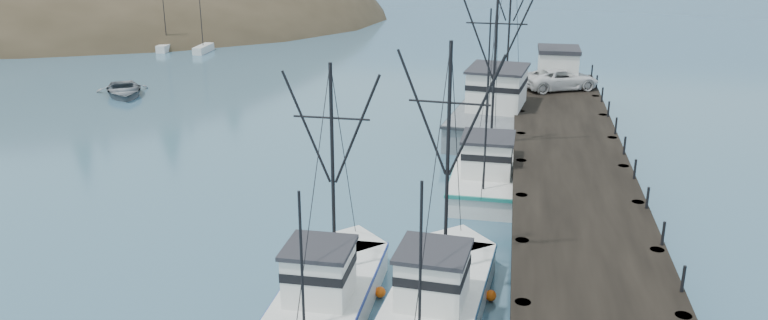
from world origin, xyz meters
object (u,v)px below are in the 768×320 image
pier (571,168)px  pier_shed (558,66)px  trawler_near (440,292)px  trawler_mid (330,290)px  trawler_far (488,171)px  pickup_truck (560,79)px  work_vessel (501,108)px  motorboat (124,95)px

pier → pier_shed: size_ratio=13.75×
trawler_near → pier_shed: 31.32m
trawler_mid → trawler_far: bearing=69.3°
pickup_truck → trawler_near: bearing=144.1°
pier_shed → pickup_truck: size_ratio=0.58×
work_vessel → motorboat: 30.66m
trawler_mid → trawler_far: trawler_far is taller
pier → pickup_truck: bearing=89.3°
pier → trawler_near: (-5.63, -12.69, -0.87)m
pickup_truck → pier: bearing=154.7°
trawler_mid → motorboat: bearing=129.1°
trawler_mid → pier_shed: size_ratio=3.06×
work_vessel → trawler_far: bearing=-92.0°
pier → pickup_truck: pickup_truck is taller
trawler_mid → pickup_truck: (10.01, 29.81, 1.95)m
trawler_mid → pickup_truck: 31.50m
motorboat → pickup_truck: bearing=-31.9°
trawler_far → pier_shed: trawler_far is taller
trawler_near → motorboat: size_ratio=1.81×
trawler_mid → trawler_near: bearing=6.8°
trawler_far → pier_shed: 17.38m
trawler_near → trawler_mid: 4.19m
pier → trawler_far: 4.61m
trawler_near → work_vessel: bearing=86.2°
pier → trawler_far: bearing=162.3°
trawler_near → trawler_mid: bearing=-173.2°
pier → trawler_mid: bearing=-126.6°
pier → trawler_far: size_ratio=3.79×
trawler_mid → trawler_far: (5.49, 14.57, 0.00)m
trawler_far → motorboat: size_ratio=1.98×
trawler_far → trawler_near: bearing=-95.4°
pier → motorboat: pier is taller
pier_shed → pickup_truck: bearing=-83.4°
trawler_mid → motorboat: (-24.52, 30.17, -0.82)m
trawler_near → pier_shed: bearing=79.5°
work_vessel → pickup_truck: work_vessel is taller
pier → work_vessel: size_ratio=2.59×
pier_shed → motorboat: size_ratio=0.55×
trawler_far → pickup_truck: trawler_far is taller
work_vessel → pickup_truck: size_ratio=3.07×
trawler_near → trawler_far: bearing=84.6°
pier → trawler_mid: 16.46m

